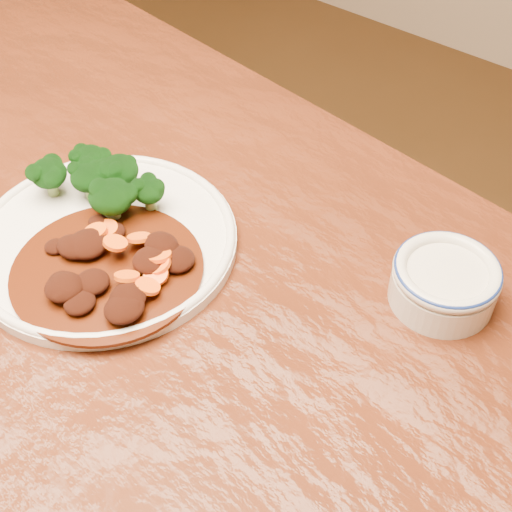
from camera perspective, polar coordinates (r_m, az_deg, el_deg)
The scene contains 5 objects.
dining_table at distance 0.83m, azimuth -15.84°, elevation -5.93°, with size 1.60×1.08×0.75m.
dinner_plate at distance 0.79m, azimuth -12.01°, elevation 1.28°, with size 0.29×0.29×0.02m.
broccoli_florets at distance 0.81m, azimuth -12.29°, elevation 5.80°, with size 0.14×0.10×0.05m.
mince_stew at distance 0.74m, azimuth -11.41°, elevation -0.97°, with size 0.20×0.20×0.03m.
dip_bowl at distance 0.73m, azimuth 14.86°, elevation -1.95°, with size 0.11×0.11×0.05m.
Camera 1 is at (0.49, -0.24, 1.30)m, focal length 50.00 mm.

